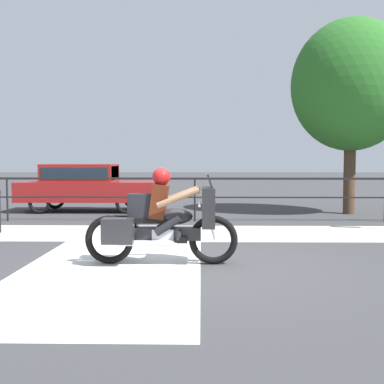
# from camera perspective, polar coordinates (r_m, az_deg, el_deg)

# --- Properties ---
(ground_plane) EXTENTS (120.00, 120.00, 0.00)m
(ground_plane) POSITION_cam_1_polar(r_m,az_deg,el_deg) (7.58, -0.21, -8.78)
(ground_plane) COLOR #38383A
(sidewalk_band) EXTENTS (44.00, 2.40, 0.01)m
(sidewalk_band) POSITION_cam_1_polar(r_m,az_deg,el_deg) (10.92, 0.19, -4.88)
(sidewalk_band) COLOR #B7B2A8
(sidewalk_band) RESTS_ON ground
(crosswalk_band) EXTENTS (2.73, 6.00, 0.01)m
(crosswalk_band) POSITION_cam_1_polar(r_m,az_deg,el_deg) (7.51, -9.58, -8.93)
(crosswalk_band) COLOR silver
(crosswalk_band) RESTS_ON ground
(fence_railing) EXTENTS (36.00, 0.05, 1.19)m
(fence_railing) POSITION_cam_1_polar(r_m,az_deg,el_deg) (12.94, 0.34, 0.61)
(fence_railing) COLOR black
(fence_railing) RESTS_ON ground
(motorcycle) EXTENTS (2.43, 0.76, 1.54)m
(motorcycle) POSITION_cam_1_polar(r_m,az_deg,el_deg) (7.64, -3.73, -3.42)
(motorcycle) COLOR black
(motorcycle) RESTS_ON ground
(parked_car) EXTENTS (4.35, 1.73, 1.53)m
(parked_car) POSITION_cam_1_polar(r_m,az_deg,el_deg) (15.93, -12.51, 0.91)
(parked_car) COLOR maroon
(parked_car) RESTS_ON ground
(tree_behind_sign) EXTENTS (3.63, 3.63, 5.93)m
(tree_behind_sign) POSITION_cam_1_polar(r_m,az_deg,el_deg) (15.73, 18.36, 11.88)
(tree_behind_sign) COLOR #473323
(tree_behind_sign) RESTS_ON ground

